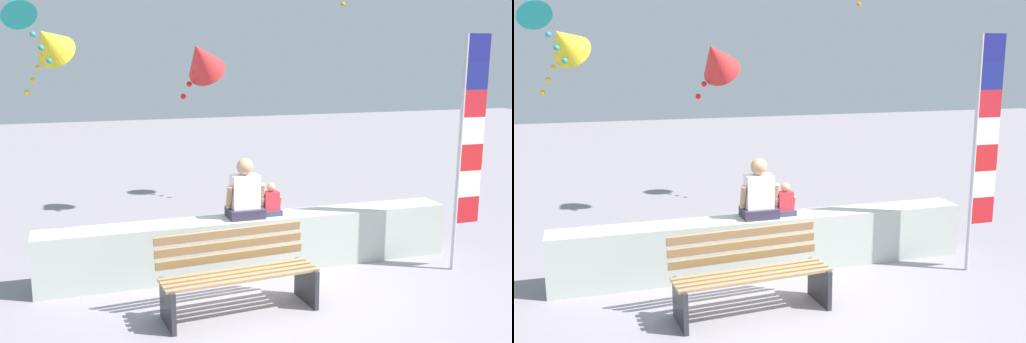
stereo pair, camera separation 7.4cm
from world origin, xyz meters
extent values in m
plane|color=gray|center=(0.00, 0.00, 0.00)|extent=(40.00, 40.00, 0.00)
cube|color=#B4BEB3|center=(0.00, 1.11, 0.36)|extent=(5.49, 0.48, 0.73)
cube|color=#A37D58|center=(-0.53, -0.31, 0.45)|extent=(1.74, 0.20, 0.03)
cube|color=#9F7C52|center=(-0.54, -0.19, 0.45)|extent=(1.74, 0.20, 0.03)
cube|color=#A6804C|center=(-0.55, -0.08, 0.45)|extent=(1.74, 0.20, 0.03)
cube|color=#9D8058|center=(-0.56, 0.03, 0.45)|extent=(1.74, 0.20, 0.03)
cube|color=#9F7849|center=(-0.57, 0.14, 0.57)|extent=(1.74, 0.18, 0.10)
cube|color=#9F754A|center=(-0.57, 0.16, 0.70)|extent=(1.74, 0.18, 0.10)
cube|color=#9E764E|center=(-0.57, 0.18, 0.83)|extent=(1.74, 0.18, 0.10)
cube|color=#2D2D33|center=(-1.36, -0.20, 0.23)|extent=(0.09, 0.53, 0.45)
cube|color=#2D2D33|center=(0.26, -0.08, 0.23)|extent=(0.09, 0.53, 0.45)
cube|color=#362E46|center=(-0.11, 1.12, 0.79)|extent=(0.46, 0.37, 0.12)
cube|color=white|center=(-0.11, 1.12, 1.07)|extent=(0.35, 0.23, 0.44)
cylinder|color=tan|center=(-0.33, 1.10, 1.02)|extent=(0.07, 0.17, 0.32)
cylinder|color=tan|center=(0.11, 1.10, 1.02)|extent=(0.07, 0.17, 0.32)
sphere|color=tan|center=(-0.11, 1.12, 1.40)|extent=(0.22, 0.22, 0.22)
cube|color=#3B3C54|center=(0.25, 1.12, 0.76)|extent=(0.26, 0.21, 0.07)
cube|color=red|center=(0.25, 1.12, 0.92)|extent=(0.20, 0.13, 0.24)
cylinder|color=tan|center=(0.13, 1.11, 0.89)|extent=(0.04, 0.10, 0.18)
cylinder|color=tan|center=(0.37, 1.11, 0.89)|extent=(0.04, 0.10, 0.18)
sphere|color=tan|center=(0.25, 1.12, 1.10)|extent=(0.12, 0.12, 0.12)
cylinder|color=#B7B7BC|center=(2.51, 0.30, 1.53)|extent=(0.05, 0.05, 3.06)
cube|color=red|center=(2.70, 0.30, 0.81)|extent=(0.32, 0.02, 0.35)
cube|color=white|center=(2.70, 0.30, 1.15)|extent=(0.32, 0.02, 0.35)
cube|color=red|center=(2.70, 0.30, 1.50)|extent=(0.32, 0.02, 0.35)
cube|color=white|center=(2.70, 0.30, 1.85)|extent=(0.32, 0.02, 0.35)
cube|color=red|center=(2.70, 0.30, 2.20)|extent=(0.32, 0.02, 0.35)
cube|color=navy|center=(2.70, 0.30, 2.54)|extent=(0.32, 0.02, 0.35)
cube|color=navy|center=(2.70, 0.30, 2.89)|extent=(0.32, 0.02, 0.35)
cone|color=red|center=(-0.38, 2.36, 2.75)|extent=(0.91, 0.95, 0.77)
sphere|color=red|center=(-0.46, 2.42, 2.57)|extent=(0.08, 0.08, 0.08)
sphere|color=red|center=(-0.54, 2.48, 2.39)|extent=(0.08, 0.08, 0.08)
sphere|color=red|center=(-0.62, 2.54, 2.21)|extent=(0.08, 0.08, 0.08)
cone|color=yellow|center=(-2.43, 3.05, 2.98)|extent=(0.86, 0.91, 0.75)
sphere|color=yellow|center=(-2.52, 3.10, 2.80)|extent=(0.08, 0.08, 0.08)
sphere|color=yellow|center=(-2.60, 3.14, 2.62)|extent=(0.08, 0.08, 0.08)
sphere|color=yellow|center=(-2.69, 3.19, 2.44)|extent=(0.08, 0.08, 0.08)
sphere|color=yellow|center=(-2.78, 3.24, 2.26)|extent=(0.08, 0.08, 0.08)
cone|color=teal|center=(-2.82, 2.81, 3.44)|extent=(0.64, 0.71, 0.60)
sphere|color=teal|center=(-2.72, 2.84, 3.26)|extent=(0.08, 0.08, 0.08)
sphere|color=teal|center=(-2.63, 2.88, 3.08)|extent=(0.08, 0.08, 0.08)
sphere|color=teal|center=(-2.53, 2.91, 2.90)|extent=(0.08, 0.08, 0.08)
sphere|color=teal|center=(-2.44, 2.94, 2.72)|extent=(0.08, 0.08, 0.08)
sphere|color=orange|center=(2.54, 3.85, 3.68)|extent=(0.08, 0.08, 0.08)
camera|label=1|loc=(-2.23, -5.94, 2.80)|focal=41.14mm
camera|label=2|loc=(-2.16, -5.97, 2.80)|focal=41.14mm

